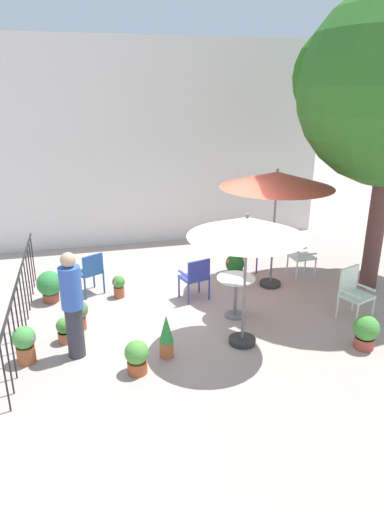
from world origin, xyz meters
TOP-DOWN VIEW (x-y plane):
  - ground_plane at (0.00, 0.00)m, footprint 60.00×60.00m
  - villa_facade at (0.00, 4.31)m, footprint 8.99×0.30m
  - terrace_railing at (-3.02, -0.00)m, footprint 0.03×4.70m
  - patio_umbrella_0 at (1.78, 0.69)m, footprint 2.23×2.23m
  - patio_umbrella_1 at (0.42, -1.33)m, footprint 1.80×1.80m
  - cafe_table_0 at (0.61, -0.42)m, footprint 0.68×0.68m
  - patio_chair_0 at (0.09, 0.40)m, footprint 0.59×0.54m
  - patio_chair_1 at (2.63, -0.95)m, footprint 0.62×0.59m
  - patio_chair_2 at (-1.87, 1.15)m, footprint 0.60×0.59m
  - patio_chair_3 at (1.43, 1.56)m, footprint 0.54×0.59m
  - patio_chair_4 at (2.58, 1.04)m, footprint 0.53×0.47m
  - potted_plant_0 at (-2.65, 1.03)m, footprint 0.49×0.49m
  - potted_plant_1 at (2.25, -1.94)m, footprint 0.41×0.41m
  - potted_plant_2 at (-1.34, -1.73)m, footprint 0.35×0.35m
  - potted_plant_3 at (1.11, 1.06)m, footprint 0.40×0.39m
  - potted_plant_4 at (-0.84, -1.41)m, footprint 0.22×0.22m
  - potted_plant_5 at (-2.36, -0.60)m, footprint 0.27×0.27m
  - potted_plant_6 at (-2.12, -0.23)m, footprint 0.32×0.32m
  - potted_plant_7 at (-2.92, -1.06)m, footprint 0.35×0.35m
  - potted_plant_8 at (-1.35, 0.89)m, footprint 0.25×0.25m
  - standing_person at (-2.18, -1.05)m, footprint 0.36×0.36m

SIDE VIEW (x-z plane):
  - ground_plane at x=0.00m, z-range 0.00..0.00m
  - potted_plant_5 at x=-2.36m, z-range 0.01..0.44m
  - potted_plant_8 at x=-1.35m, z-range 0.02..0.47m
  - potted_plant_2 at x=-1.34m, z-range 0.01..0.53m
  - potted_plant_1 at x=2.25m, z-range 0.02..0.58m
  - potted_plant_6 at x=-2.12m, z-range 0.04..0.57m
  - potted_plant_7 at x=-2.92m, z-range 0.03..0.63m
  - potted_plant_0 at x=-2.65m, z-range 0.03..0.65m
  - potted_plant_3 at x=1.11m, z-range 0.04..0.65m
  - potted_plant_4 at x=-0.84m, z-range 0.00..0.71m
  - patio_chair_4 at x=2.58m, z-range 0.05..0.97m
  - patio_chair_0 at x=0.09m, z-range 0.08..0.94m
  - patio_chair_2 at x=-1.87m, z-range 0.09..0.96m
  - cafe_table_0 at x=0.61m, z-range 0.15..0.90m
  - patio_chair_1 at x=2.63m, z-range 0.06..1.00m
  - patio_chair_3 at x=1.43m, z-range 0.08..1.03m
  - terrace_railing at x=-3.02m, z-range 0.17..1.19m
  - standing_person at x=-2.18m, z-range 0.03..1.72m
  - patio_umbrella_1 at x=0.42m, z-range 0.84..3.02m
  - patio_umbrella_0 at x=1.78m, z-range 0.99..3.44m
  - villa_facade at x=0.00m, z-range 0.00..5.08m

